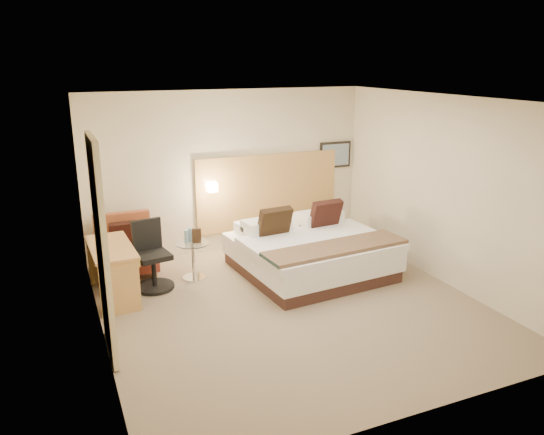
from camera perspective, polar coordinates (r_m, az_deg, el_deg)
name	(u,v)px	position (r m, az deg, el deg)	size (l,w,h in m)	color
floor	(292,306)	(7.19, 2.13, -9.53)	(4.80, 5.00, 0.02)	#816F57
ceiling	(294,99)	(6.47, 2.39, 12.65)	(4.80, 5.00, 0.02)	white
wall_back	(229,171)	(8.97, -4.65, 4.96)	(4.80, 0.02, 2.70)	beige
wall_front	(419,282)	(4.69, 15.57, -6.73)	(4.80, 0.02, 2.70)	beige
wall_left	(94,232)	(6.11, -18.65, -1.49)	(0.02, 5.00, 2.70)	beige
wall_right	(444,191)	(8.01, 18.06, 2.75)	(0.02, 5.00, 2.70)	beige
headboard_panel	(268,191)	(9.26, -0.40, 2.85)	(2.60, 0.04, 1.30)	#BC8949
art_frame	(335,155)	(9.73, 6.80, 6.72)	(0.62, 0.03, 0.47)	black
art_canvas	(336,155)	(9.71, 6.86, 6.70)	(0.54, 0.01, 0.39)	slate
lamp_arm	(211,186)	(8.83, -6.59, 3.38)	(0.02, 0.02, 0.12)	silver
lamp_shade	(212,187)	(8.77, -6.47, 3.30)	(0.15, 0.15, 0.15)	#FFEDC6
curtain	(102,250)	(5.92, -17.83, -3.33)	(0.06, 0.90, 2.42)	beige
bottle_a	(186,237)	(7.88, -9.19, -2.04)	(0.06, 0.06, 0.20)	#91C5E0
bottle_b	(190,235)	(7.96, -8.80, -1.83)	(0.06, 0.06, 0.20)	#8DC3DA
menu_folder	(197,236)	(7.87, -8.12, -1.94)	(0.13, 0.05, 0.22)	#352216
bed	(310,251)	(8.16, 4.06, -3.64)	(2.26, 2.22, 1.03)	#3B221D
lounge_chair	(126,251)	(8.40, -15.45, -3.45)	(0.85, 0.75, 0.90)	#AD8551
side_table	(193,258)	(8.00, -8.48, -4.38)	(0.58, 0.58, 0.56)	white
desk	(113,257)	(7.52, -16.71, -4.06)	(0.60, 1.22, 0.75)	tan
desk_chair	(152,261)	(7.76, -12.78, -4.60)	(0.64, 0.64, 0.98)	black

